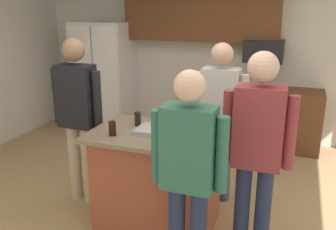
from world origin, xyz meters
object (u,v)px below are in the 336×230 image
at_px(person_elder_center, 188,168).
at_px(person_guest_by_door, 220,112).
at_px(tumbler_amber, 112,128).
at_px(glass_dark_ale, 171,136).
at_px(refrigerator, 105,77).
at_px(person_guest_left, 78,110).
at_px(microwave_over_range, 264,51).
at_px(person_guest_right, 257,146).
at_px(serving_tray, 160,131).
at_px(glass_short_whisky, 138,119).
at_px(kitchen_island, 157,179).
at_px(mug_blue_stoneware, 204,133).
at_px(mug_ceramic_white, 195,135).

relative_size(person_elder_center, person_guest_by_door, 0.97).
bearing_deg(person_elder_center, tumbler_amber, 24.87).
xyz_separation_m(person_guest_by_door, glass_dark_ale, (-0.22, -0.94, 0.04)).
bearing_deg(refrigerator, glass_dark_ale, -51.36).
distance_m(person_guest_left, person_elder_center, 1.67).
height_order(microwave_over_range, tumbler_amber, microwave_over_range).
xyz_separation_m(person_guest_right, serving_tray, (-0.90, 0.21, -0.05)).
relative_size(person_guest_right, person_guest_by_door, 1.02).
bearing_deg(person_guest_left, serving_tray, 0.11).
xyz_separation_m(person_guest_by_door, serving_tray, (-0.41, -0.69, -0.02)).
xyz_separation_m(person_guest_right, tumbler_amber, (-1.29, -0.00, -0.01)).
xyz_separation_m(person_elder_center, glass_dark_ale, (-0.28, 0.41, 0.07)).
xyz_separation_m(refrigerator, serving_tray, (1.96, -2.44, 0.07)).
height_order(glass_short_whisky, serving_tray, glass_short_whisky).
bearing_deg(glass_dark_ale, glass_short_whisky, 141.90).
bearing_deg(person_guest_right, serving_tray, -0.24).
bearing_deg(glass_short_whisky, person_elder_center, -45.95).
distance_m(person_guest_left, glass_short_whisky, 0.70).
distance_m(person_guest_by_door, serving_tray, 0.80).
relative_size(glass_dark_ale, glass_short_whisky, 1.24).
height_order(person_guest_by_door, glass_short_whisky, person_guest_by_door).
relative_size(person_guest_left, serving_tray, 4.07).
height_order(refrigerator, microwave_over_range, refrigerator).
xyz_separation_m(kitchen_island, person_elder_center, (0.50, -0.66, 0.49)).
distance_m(refrigerator, glass_dark_ale, 3.44).
relative_size(microwave_over_range, glass_short_whisky, 4.14).
distance_m(glass_dark_ale, glass_short_whisky, 0.60).
xyz_separation_m(person_guest_left, glass_dark_ale, (1.17, -0.40, 0.01)).
bearing_deg(person_elder_center, kitchen_island, 0.00).
bearing_deg(refrigerator, person_guest_by_door, -36.47).
height_order(mug_blue_stoneware, tumbler_amber, tumbler_amber).
bearing_deg(refrigerator, person_guest_left, -66.94).
xyz_separation_m(refrigerator, tumbler_amber, (1.57, -2.64, 0.12)).
xyz_separation_m(person_guest_right, mug_blue_stoneware, (-0.49, 0.23, -0.03)).
xyz_separation_m(person_elder_center, person_guest_right, (0.43, 0.45, 0.06)).
distance_m(person_guest_left, person_guest_right, 1.92).
bearing_deg(mug_ceramic_white, refrigerator, 132.55).
bearing_deg(refrigerator, tumbler_amber, -59.27).
bearing_deg(glass_dark_ale, person_guest_left, 161.18).
relative_size(person_guest_right, serving_tray, 4.06).
distance_m(mug_ceramic_white, glass_short_whisky, 0.67).
bearing_deg(refrigerator, kitchen_island, -51.68).
bearing_deg(person_guest_left, person_elder_center, -20.10).
bearing_deg(mug_blue_stoneware, glass_short_whisky, 171.80).
relative_size(person_guest_left, tumbler_amber, 13.55).
bearing_deg(kitchen_island, person_guest_by_door, 57.37).
bearing_deg(mug_ceramic_white, mug_blue_stoneware, 58.77).
bearing_deg(kitchen_island, microwave_over_range, 75.16).
bearing_deg(glass_dark_ale, mug_ceramic_white, 46.07).
bearing_deg(person_elder_center, person_guest_right, -81.08).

